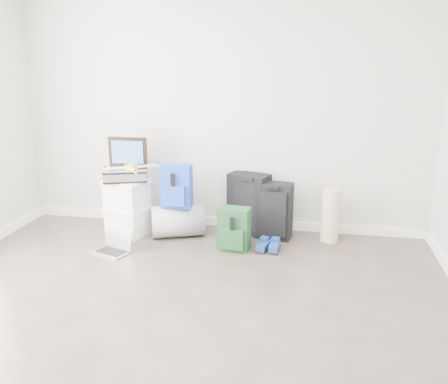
% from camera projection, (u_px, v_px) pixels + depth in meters
% --- Properties ---
extents(ground, '(5.00, 5.00, 0.00)m').
position_uv_depth(ground, '(150.00, 353.00, 3.11)').
color(ground, '#362E27').
rests_on(ground, ground).
extents(room_envelope, '(4.52, 5.02, 2.71)m').
position_uv_depth(room_envelope, '(138.00, 85.00, 2.66)').
color(room_envelope, beige).
rests_on(room_envelope, ground).
extents(boxes_stack, '(0.51, 0.45, 0.60)m').
position_uv_depth(boxes_stack, '(127.00, 207.00, 5.14)').
color(boxes_stack, white).
rests_on(boxes_stack, ground).
extents(briefcase, '(0.53, 0.46, 0.13)m').
position_uv_depth(briefcase, '(125.00, 174.00, 5.04)').
color(briefcase, '#B2B2B7').
rests_on(briefcase, boxes_stack).
extents(painting, '(0.43, 0.03, 0.32)m').
position_uv_depth(painting, '(128.00, 152.00, 5.07)').
color(painting, black).
rests_on(painting, briefcase).
extents(drone, '(0.51, 0.51, 0.05)m').
position_uv_depth(drone, '(131.00, 167.00, 4.99)').
color(drone, gold).
rests_on(drone, briefcase).
extents(duffel_bag, '(0.64, 0.52, 0.34)m').
position_uv_depth(duffel_bag, '(178.00, 221.00, 5.11)').
color(duffel_bag, gray).
rests_on(duffel_bag, ground).
extents(blue_backpack, '(0.33, 0.25, 0.45)m').
position_uv_depth(blue_backpack, '(176.00, 187.00, 4.97)').
color(blue_backpack, '#1A2BAB').
rests_on(blue_backpack, duffel_bag).
extents(large_suitcase, '(0.49, 0.40, 0.66)m').
position_uv_depth(large_suitcase, '(249.00, 204.00, 5.17)').
color(large_suitcase, black).
rests_on(large_suitcase, ground).
extents(green_backpack, '(0.33, 0.25, 0.43)m').
position_uv_depth(green_backpack, '(234.00, 230.00, 4.74)').
color(green_backpack, '#14391D').
rests_on(green_backpack, ground).
extents(carry_on, '(0.41, 0.30, 0.60)m').
position_uv_depth(carry_on, '(273.00, 211.00, 5.02)').
color(carry_on, black).
rests_on(carry_on, ground).
extents(shoes, '(0.24, 0.26, 0.08)m').
position_uv_depth(shoes, '(269.00, 247.00, 4.76)').
color(shoes, black).
rests_on(shoes, ground).
extents(rolled_rug, '(0.19, 0.19, 0.57)m').
position_uv_depth(rolled_rug, '(330.00, 215.00, 4.94)').
color(rolled_rug, tan).
rests_on(rolled_rug, ground).
extents(laptop, '(0.41, 0.35, 0.24)m').
position_uv_depth(laptop, '(114.00, 246.00, 4.72)').
color(laptop, '#B5B5B9').
rests_on(laptop, ground).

